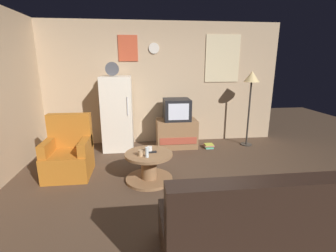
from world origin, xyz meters
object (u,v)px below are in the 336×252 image
coffee_table (149,167)px  mug_ceramic_white (150,149)px  remote_control (152,152)px  mug_ceramic_tan (141,153)px  standing_lamp (251,82)px  crt_tv (177,109)px  tv_stand (177,133)px  fridge (118,113)px  armchair (69,154)px  wine_glass (147,152)px  book_stack (209,146)px  couch (257,230)px

coffee_table → mug_ceramic_white: mug_ceramic_white is taller
remote_control → mug_ceramic_tan: bearing=-150.1°
standing_lamp → crt_tv: bearing=177.5°
tv_stand → coffee_table: bearing=-113.6°
fridge → crt_tv: fridge is taller
armchair → fridge: bearing=58.7°
fridge → coffee_table: fridge is taller
tv_stand → standing_lamp: (1.55, -0.07, 1.06)m
fridge → remote_control: 1.65m
crt_tv → wine_glass: size_ratio=3.60×
fridge → book_stack: fridge is taller
couch → book_stack: bearing=81.9°
fridge → standing_lamp: 2.83m
mug_ceramic_tan → book_stack: (1.44, 1.42, -0.45)m
standing_lamp → mug_ceramic_white: size_ratio=17.67×
tv_stand → armchair: (-1.91, -1.12, 0.04)m
remote_control → book_stack: remote_control is taller
mug_ceramic_tan → wine_glass: bearing=-33.1°
remote_control → armchair: bearing=160.3°
standing_lamp → book_stack: size_ratio=7.79×
remote_control → couch: 1.90m
mug_ceramic_tan → book_stack: bearing=44.5°
mug_ceramic_white → book_stack: bearing=44.4°
armchair → mug_ceramic_white: bearing=-14.4°
standing_lamp → remote_control: 2.73m
crt_tv → couch: 3.22m
fridge → crt_tv: bearing=-1.4°
fridge → mug_ceramic_white: (0.58, -1.48, -0.26)m
fridge → remote_control: (0.61, -1.51, -0.30)m
standing_lamp → book_stack: (-0.88, -0.10, -1.31)m
crt_tv → mug_ceramic_tan: (-0.77, -1.59, -0.32)m
crt_tv → standing_lamp: 1.64m
armchair → mug_ceramic_tan: bearing=-22.4°
tv_stand → fridge: bearing=178.6°
couch → coffee_table: bearing=118.0°
standing_lamp → couch: standing_lamp is taller
standing_lamp → book_stack: bearing=-173.2°
couch → mug_ceramic_tan: bearing=122.8°
coffee_table → wine_glass: wine_glass is taller
standing_lamp → mug_ceramic_white: bearing=-147.7°
book_stack → standing_lamp: bearing=6.8°
armchair → crt_tv: bearing=30.3°
remote_control → wine_glass: bearing=-118.0°
armchair → couch: size_ratio=0.56×
crt_tv → mug_ceramic_tan: crt_tv is taller
standing_lamp → coffee_table: 2.85m
mug_ceramic_tan → armchair: 1.25m
fridge → couch: (1.46, -3.20, -0.44)m
coffee_table → wine_glass: bearing=-100.9°
remote_control → couch: couch is taller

